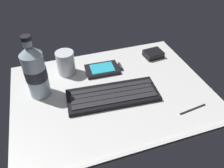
{
  "coord_description": "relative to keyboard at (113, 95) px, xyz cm",
  "views": [
    {
      "loc": [
        -16.9,
        -51.35,
        49.24
      ],
      "look_at": [
        0.0,
        0.0,
        3.0
      ],
      "focal_mm": 35.44,
      "sensor_mm": 36.0,
      "label": 1
    }
  ],
  "objects": [
    {
      "name": "stylus_pen",
      "position": [
        21.23,
        -12.78,
        -0.46
      ],
      "size": [
        9.52,
        1.81,
        0.7
      ],
      "primitive_type": "cylinder",
      "rotation": [
        0.0,
        1.57,
        0.12
      ],
      "color": "#26262B",
      "rests_on": "ground_plane"
    },
    {
      "name": "keyboard",
      "position": [
        0.0,
        0.0,
        0.0
      ],
      "size": [
        29.75,
        13.18,
        1.7
      ],
      "color": "black",
      "rests_on": "ground_plane"
    },
    {
      "name": "water_bottle",
      "position": [
        -21.68,
        8.94,
        8.2
      ],
      "size": [
        6.73,
        6.73,
        20.8
      ],
      "color": "silver",
      "rests_on": "ground_plane"
    },
    {
      "name": "ground_plane",
      "position": [
        0.64,
        2.56,
        -1.79
      ],
      "size": [
        64.0,
        48.0,
        2.8
      ],
      "color": "silver"
    },
    {
      "name": "charger_block",
      "position": [
        22.72,
        17.2,
        0.39
      ],
      "size": [
        7.46,
        6.18,
        2.4
      ],
      "primitive_type": "cube",
      "rotation": [
        0.0,
        0.0,
        0.09
      ],
      "color": "black",
      "rests_on": "ground_plane"
    },
    {
      "name": "juice_cup",
      "position": [
        -11.73,
        17.45,
        3.1
      ],
      "size": [
        6.4,
        6.4,
        8.5
      ],
      "color": "silver",
      "rests_on": "ground_plane"
    },
    {
      "name": "handheld_device",
      "position": [
        1.3,
        14.29,
        -0.08
      ],
      "size": [
        13.03,
        8.1,
        1.5
      ],
      "color": "black",
      "rests_on": "ground_plane"
    }
  ]
}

